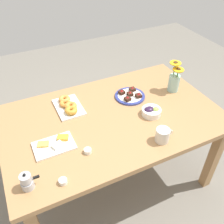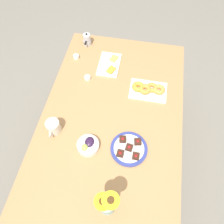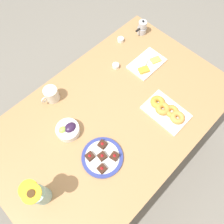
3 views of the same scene
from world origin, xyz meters
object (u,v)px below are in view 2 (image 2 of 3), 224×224
object	(u,v)px
jam_cup_berry	(76,57)
dessert_plate	(129,148)
coffee_mug	(53,127)
croissant_platter	(148,89)
moka_pot	(87,40)
dining_table	(112,121)
grape_bowl	(88,145)
jam_cup_honey	(87,78)
cheese_platter	(109,65)
flower_vase	(107,205)

from	to	relation	value
jam_cup_berry	dessert_plate	size ratio (longest dim) A/B	0.20
coffee_mug	croissant_platter	bearing A→B (deg)	126.84
dessert_plate	moka_pot	size ratio (longest dim) A/B	2.04
dining_table	dessert_plate	size ratio (longest dim) A/B	6.58
coffee_mug	croissant_platter	xyz separation A→B (m)	(-0.45, 0.60, -0.03)
dining_table	grape_bowl	world-z (taller)	grape_bowl
jam_cup_honey	moka_pot	world-z (taller)	moka_pot
grape_bowl	jam_cup_honey	bearing A→B (deg)	-165.71
croissant_platter	jam_cup_berry	size ratio (longest dim) A/B	5.94
coffee_mug	croissant_platter	size ratio (longest dim) A/B	0.44
croissant_platter	jam_cup_honey	world-z (taller)	croissant_platter
croissant_platter	jam_cup_berry	bearing A→B (deg)	-110.63
jam_cup_honey	jam_cup_berry	size ratio (longest dim) A/B	1.00
jam_cup_berry	moka_pot	world-z (taller)	moka_pot
dessert_plate	coffee_mug	bearing A→B (deg)	-95.22
moka_pot	grape_bowl	bearing A→B (deg)	14.02
grape_bowl	cheese_platter	bearing A→B (deg)	179.89
grape_bowl	moka_pot	distance (m)	0.97
cheese_platter	dessert_plate	world-z (taller)	dessert_plate
jam_cup_honey	moka_pot	distance (m)	0.40
cheese_platter	dessert_plate	xyz separation A→B (m)	(0.70, 0.26, 0.00)
grape_bowl	croissant_platter	distance (m)	0.63
coffee_mug	moka_pot	bearing A→B (deg)	178.60
grape_bowl	jam_cup_berry	bearing A→B (deg)	-159.15
jam_cup_berry	coffee_mug	bearing A→B (deg)	2.87
grape_bowl	moka_pot	xyz separation A→B (m)	(-0.95, -0.24, 0.02)
dining_table	dessert_plate	distance (m)	0.30
coffee_mug	croissant_platter	distance (m)	0.75
jam_cup_honey	jam_cup_berry	world-z (taller)	same
jam_cup_honey	dessert_plate	world-z (taller)	dessert_plate
cheese_platter	jam_cup_honey	xyz separation A→B (m)	(0.17, -0.14, 0.00)
jam_cup_honey	flower_vase	size ratio (longest dim) A/B	0.19
dining_table	flower_vase	size ratio (longest dim) A/B	6.28
dining_table	croissant_platter	size ratio (longest dim) A/B	5.61
grape_bowl	dessert_plate	bearing A→B (deg)	97.06
flower_vase	jam_cup_honey	bearing A→B (deg)	-159.54
dining_table	jam_cup_honey	bearing A→B (deg)	-139.18
jam_cup_honey	moka_pot	size ratio (longest dim) A/B	0.40
jam_cup_berry	dessert_plate	world-z (taller)	dessert_plate
cheese_platter	grape_bowl	bearing A→B (deg)	-0.11
coffee_mug	flower_vase	xyz separation A→B (m)	(0.42, 0.45, 0.04)
moka_pot	croissant_platter	bearing A→B (deg)	54.04
cheese_platter	flower_vase	xyz separation A→B (m)	(1.07, 0.19, 0.08)
dining_table	flower_vase	world-z (taller)	flower_vase
dining_table	jam_cup_berry	size ratio (longest dim) A/B	33.33
cheese_platter	flower_vase	bearing A→B (deg)	10.10
jam_cup_honey	flower_vase	world-z (taller)	flower_vase
jam_cup_honey	flower_vase	xyz separation A→B (m)	(0.90, 0.33, 0.07)
jam_cup_honey	dessert_plate	xyz separation A→B (m)	(0.53, 0.41, -0.00)
dining_table	grape_bowl	bearing A→B (deg)	-21.88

